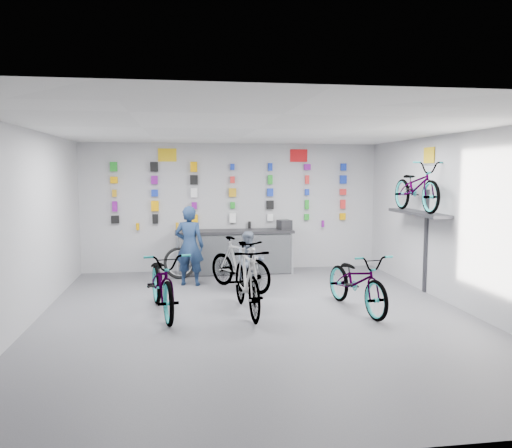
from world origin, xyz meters
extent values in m
plane|color=#515156|center=(0.00, 0.00, 0.00)|extent=(8.00, 8.00, 0.00)
plane|color=white|center=(0.00, 0.00, 3.00)|extent=(8.00, 8.00, 0.00)
plane|color=#B8B8BA|center=(0.00, 4.00, 1.50)|extent=(7.00, 0.00, 7.00)
plane|color=#B8B8BA|center=(0.00, -4.00, 1.50)|extent=(7.00, 0.00, 7.00)
plane|color=#B8B8BA|center=(-3.50, 0.00, 1.50)|extent=(0.00, 8.00, 8.00)
plane|color=#B8B8BA|center=(3.50, 0.00, 1.50)|extent=(0.00, 8.00, 8.00)
cube|color=black|center=(0.00, 3.55, 0.45)|extent=(2.60, 0.60, 0.90)
cube|color=silver|center=(0.00, 3.25, 0.48)|extent=(2.60, 0.02, 0.90)
cube|color=silver|center=(-1.30, 3.25, 0.48)|extent=(0.04, 0.04, 0.96)
cube|color=silver|center=(1.30, 3.25, 0.48)|extent=(0.04, 0.04, 0.96)
cube|color=black|center=(0.00, 3.55, 0.97)|extent=(2.70, 0.66, 0.06)
cube|color=black|center=(-2.70, 3.93, 1.25)|extent=(0.18, 0.06, 0.18)
cube|color=black|center=(-1.80, 3.93, 1.25)|extent=(0.13, 0.06, 0.22)
cube|color=#FFAB00|center=(-0.90, 3.93, 1.25)|extent=(0.15, 0.06, 0.19)
cube|color=white|center=(0.00, 3.93, 1.25)|extent=(0.15, 0.06, 0.22)
cube|color=white|center=(0.90, 3.93, 1.25)|extent=(0.13, 0.06, 0.16)
cube|color=green|center=(1.80, 3.93, 1.25)|extent=(0.11, 0.06, 0.14)
cube|color=#FFAB00|center=(2.70, 3.93, 1.25)|extent=(0.14, 0.06, 0.16)
cube|color=#7E118B|center=(-2.70, 3.93, 1.55)|extent=(0.11, 0.06, 0.23)
cube|color=#FFAB00|center=(-1.80, 3.93, 1.55)|extent=(0.17, 0.06, 0.24)
cube|color=#7E118B|center=(-0.90, 3.93, 1.55)|extent=(0.12, 0.06, 0.16)
cube|color=green|center=(0.00, 3.93, 1.55)|extent=(0.11, 0.06, 0.15)
cube|color=black|center=(0.90, 3.93, 1.55)|extent=(0.17, 0.06, 0.21)
cube|color=green|center=(1.80, 3.93, 1.55)|extent=(0.09, 0.06, 0.23)
cube|color=red|center=(2.70, 3.93, 1.55)|extent=(0.12, 0.06, 0.22)
cube|color=gold|center=(-2.70, 3.93, 1.85)|extent=(0.09, 0.06, 0.16)
cube|color=#1634B9|center=(-1.80, 3.93, 1.85)|extent=(0.15, 0.06, 0.16)
cube|color=white|center=(-0.90, 3.93, 1.85)|extent=(0.15, 0.06, 0.21)
cube|color=gold|center=(0.00, 3.93, 1.85)|extent=(0.17, 0.06, 0.20)
cube|color=#1634B9|center=(0.90, 3.93, 1.85)|extent=(0.14, 0.06, 0.19)
cube|color=#1634B9|center=(1.80, 3.93, 1.85)|extent=(0.10, 0.06, 0.15)
cube|color=red|center=(2.70, 3.93, 1.85)|extent=(0.15, 0.06, 0.14)
cube|color=#FFAB00|center=(-2.70, 3.93, 2.15)|extent=(0.16, 0.06, 0.15)
cube|color=#7E118B|center=(-1.80, 3.93, 2.15)|extent=(0.15, 0.06, 0.19)
cube|color=black|center=(-0.90, 3.93, 2.15)|extent=(0.18, 0.06, 0.22)
cube|color=red|center=(0.00, 3.93, 2.15)|extent=(0.10, 0.06, 0.16)
cube|color=green|center=(0.90, 3.93, 2.15)|extent=(0.11, 0.06, 0.22)
cube|color=red|center=(1.80, 3.93, 2.15)|extent=(0.09, 0.06, 0.21)
cube|color=#1634B9|center=(2.70, 3.93, 2.15)|extent=(0.16, 0.06, 0.20)
cube|color=green|center=(-2.70, 3.93, 2.45)|extent=(0.16, 0.06, 0.21)
cube|color=black|center=(-1.80, 3.93, 2.45)|extent=(0.18, 0.06, 0.22)
cube|color=#FFAB00|center=(-0.90, 3.93, 2.45)|extent=(0.15, 0.06, 0.23)
cube|color=#1634B9|center=(0.00, 3.93, 2.45)|extent=(0.10, 0.06, 0.14)
cube|color=#1634B9|center=(0.90, 3.93, 2.45)|extent=(0.10, 0.06, 0.18)
cube|color=#7E118B|center=(1.80, 3.93, 2.45)|extent=(0.16, 0.06, 0.14)
cube|color=#1634B9|center=(2.70, 3.93, 2.45)|extent=(0.13, 0.06, 0.17)
cylinder|color=#FFAB00|center=(-2.20, 3.91, 1.08)|extent=(0.07, 0.07, 0.16)
cylinder|color=gold|center=(-1.30, 3.91, 1.08)|extent=(0.07, 0.07, 0.16)
cylinder|color=black|center=(0.40, 3.91, 1.08)|extent=(0.07, 0.07, 0.16)
cylinder|color=green|center=(1.30, 3.91, 1.08)|extent=(0.07, 0.07, 0.16)
cylinder|color=#7E118B|center=(2.20, 3.91, 1.08)|extent=(0.07, 0.07, 0.16)
cube|color=#333338|center=(3.30, 1.20, 1.55)|extent=(0.38, 1.90, 0.06)
cube|color=#333338|center=(3.48, 1.20, 1.00)|extent=(0.04, 0.10, 2.00)
cube|color=gold|center=(-1.50, 3.98, 2.72)|extent=(0.42, 0.02, 0.30)
cube|color=red|center=(1.60, 3.98, 2.72)|extent=(0.42, 0.02, 0.30)
cube|color=gold|center=(3.48, 1.20, 2.65)|extent=(0.02, 0.40, 0.30)
imported|color=gray|center=(-1.51, 0.40, 0.54)|extent=(1.08, 2.15, 1.08)
imported|color=gray|center=(-0.14, 0.23, 0.58)|extent=(0.68, 1.96, 1.16)
imported|color=gray|center=(1.73, 0.16, 0.51)|extent=(0.98, 2.01, 1.01)
imported|color=gray|center=(-0.07, 1.91, 0.52)|extent=(1.41, 1.70, 1.05)
imported|color=gray|center=(3.25, 1.20, 2.05)|extent=(0.63, 1.80, 0.95)
imported|color=#162948|center=(-1.04, 2.46, 0.82)|extent=(0.68, 0.53, 1.65)
imported|color=slate|center=(0.11, 1.76, 0.59)|extent=(0.59, 0.46, 1.18)
torus|color=black|center=(-1.25, 3.17, 0.34)|extent=(0.74, 0.37, 0.70)
torus|color=silver|center=(-1.25, 3.17, 0.34)|extent=(0.60, 0.27, 0.56)
cube|color=black|center=(1.17, 3.55, 1.11)|extent=(0.34, 0.36, 0.22)
camera|label=1|loc=(-1.17, -7.76, 2.34)|focal=35.00mm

